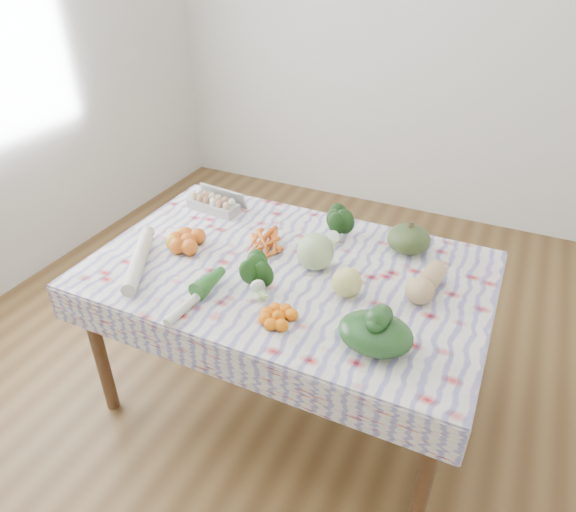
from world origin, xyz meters
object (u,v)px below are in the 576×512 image
object	(u,v)px
dining_table	(288,283)
cabbage	(316,251)
egg_carton	(213,204)
kabocha_squash	(409,239)
grapefruit	(347,282)
butternut_squash	(426,281)

from	to	relation	value
dining_table	cabbage	distance (m)	0.20
egg_carton	kabocha_squash	world-z (taller)	kabocha_squash
dining_table	egg_carton	xyz separation A→B (m)	(-0.56, 0.31, 0.12)
cabbage	grapefruit	distance (m)	0.22
kabocha_squash	butternut_squash	bearing A→B (deg)	-63.31
kabocha_squash	grapefruit	xyz separation A→B (m)	(-0.14, -0.42, -0.00)
dining_table	kabocha_squash	bearing A→B (deg)	39.31
dining_table	butternut_squash	world-z (taller)	butternut_squash
kabocha_squash	grapefruit	distance (m)	0.44
egg_carton	cabbage	distance (m)	0.71
butternut_squash	grapefruit	xyz separation A→B (m)	(-0.28, -0.14, 0.00)
dining_table	butternut_squash	bearing A→B (deg)	7.07
grapefruit	egg_carton	bearing A→B (deg)	155.82
egg_carton	cabbage	bearing A→B (deg)	-14.77
butternut_squash	kabocha_squash	bearing A→B (deg)	124.99
kabocha_squash	cabbage	size ratio (longest dim) A/B	1.20
kabocha_squash	dining_table	bearing A→B (deg)	-140.69
kabocha_squash	cabbage	world-z (taller)	cabbage
cabbage	egg_carton	bearing A→B (deg)	159.06
dining_table	butternut_squash	xyz separation A→B (m)	(0.56, 0.07, 0.14)
butternut_squash	dining_table	bearing A→B (deg)	-164.63
egg_carton	grapefruit	world-z (taller)	grapefruit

